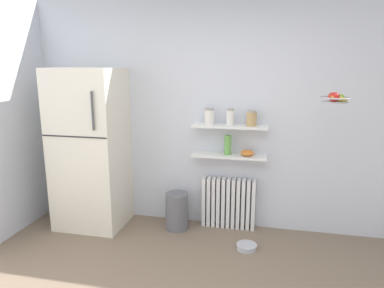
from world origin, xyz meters
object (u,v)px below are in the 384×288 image
object	(u,v)px
vase	(228,145)
shelf_bowl	(247,153)
pet_food_bowl	(247,247)
hanging_fruit_basket	(336,98)
radiator	(228,203)
storage_jar_2	(252,118)
refrigerator	(90,149)
storage_jar_0	(209,116)
trash_bin	(177,211)
storage_jar_1	(230,117)

from	to	relation	value
vase	shelf_bowl	size ratio (longest dim) A/B	1.48
pet_food_bowl	hanging_fruit_basket	world-z (taller)	hanging_fruit_basket
radiator	storage_jar_2	world-z (taller)	storage_jar_2
refrigerator	radiator	size ratio (longest dim) A/B	3.00
radiator	storage_jar_0	size ratio (longest dim) A/B	3.39
storage_jar_0	trash_bin	xyz separation A→B (m)	(-0.34, -0.14, -1.09)
trash_bin	shelf_bowl	bearing A→B (deg)	10.18
radiator	trash_bin	size ratio (longest dim) A/B	1.43
storage_jar_0	shelf_bowl	xyz separation A→B (m)	(0.43, -0.00, -0.39)
hanging_fruit_basket	trash_bin	bearing A→B (deg)	170.52
vase	hanging_fruit_basket	distance (m)	1.23
trash_bin	pet_food_bowl	xyz separation A→B (m)	(0.82, -0.30, -0.19)
storage_jar_0	hanging_fruit_basket	xyz separation A→B (m)	(1.22, -0.40, 0.26)
trash_bin	refrigerator	bearing A→B (deg)	-175.86
refrigerator	storage_jar_2	world-z (taller)	refrigerator
shelf_bowl	trash_bin	world-z (taller)	shelf_bowl
radiator	hanging_fruit_basket	bearing A→B (deg)	-23.43
trash_bin	hanging_fruit_basket	size ratio (longest dim) A/B	1.53
storage_jar_2	hanging_fruit_basket	world-z (taller)	hanging_fruit_basket
shelf_bowl	pet_food_bowl	size ratio (longest dim) A/B	0.70
radiator	pet_food_bowl	world-z (taller)	radiator
storage_jar_1	storage_jar_0	bearing A→B (deg)	180.00
trash_bin	pet_food_bowl	distance (m)	0.90
storage_jar_2	hanging_fruit_basket	xyz separation A→B (m)	(0.76, -0.40, 0.27)
refrigerator	pet_food_bowl	bearing A→B (deg)	-7.17
refrigerator	radiator	world-z (taller)	refrigerator
vase	storage_jar_2	bearing A→B (deg)	-0.00
shelf_bowl	trash_bin	xyz separation A→B (m)	(-0.77, -0.14, -0.70)
storage_jar_1	pet_food_bowl	world-z (taller)	storage_jar_1
refrigerator	pet_food_bowl	world-z (taller)	refrigerator
radiator	pet_food_bowl	xyz separation A→B (m)	(0.25, -0.47, -0.27)
storage_jar_2	shelf_bowl	size ratio (longest dim) A/B	1.12
storage_jar_1	shelf_bowl	size ratio (longest dim) A/B	1.22
refrigerator	storage_jar_0	distance (m)	1.42
storage_jar_1	pet_food_bowl	size ratio (longest dim) A/B	0.86
vase	trash_bin	xyz separation A→B (m)	(-0.55, -0.14, -0.78)
pet_food_bowl	hanging_fruit_basket	bearing A→B (deg)	3.17
storage_jar_0	storage_jar_1	world-z (taller)	storage_jar_1
radiator	storage_jar_0	bearing A→B (deg)	-172.54
trash_bin	radiator	bearing A→B (deg)	16.40
hanging_fruit_basket	storage_jar_0	bearing A→B (deg)	161.87
storage_jar_2	refrigerator	bearing A→B (deg)	-173.33
storage_jar_2	vase	distance (m)	0.40
trash_bin	pet_food_bowl	bearing A→B (deg)	-20.18
storage_jar_1	storage_jar_2	xyz separation A→B (m)	(0.23, -0.00, -0.01)
storage_jar_1	trash_bin	bearing A→B (deg)	-166.40
radiator	storage_jar_0	world-z (taller)	storage_jar_0
shelf_bowl	pet_food_bowl	bearing A→B (deg)	-83.46
storage_jar_1	shelf_bowl	distance (m)	0.44
storage_jar_2	shelf_bowl	bearing A→B (deg)	180.00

